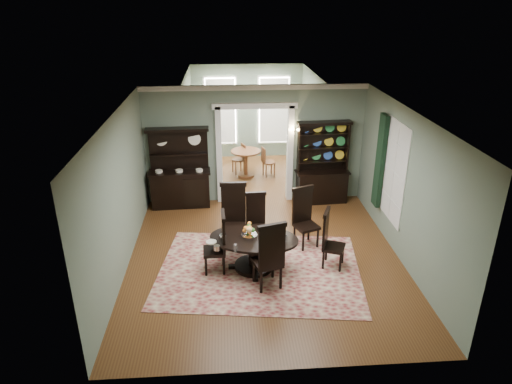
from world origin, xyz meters
TOP-DOWN VIEW (x-y plane):
  - room at (0.00, 0.04)m, footprint 5.51×6.01m
  - parlor at (0.00, 5.53)m, footprint 3.51×3.50m
  - doorway_trim at (0.00, 3.00)m, footprint 2.08×0.25m
  - right_window at (2.69, 0.93)m, footprint 0.15×1.47m
  - wall_sconce at (0.95, 2.85)m, footprint 0.27×0.21m
  - rug at (-0.14, -0.40)m, footprint 4.22×3.32m
  - dining_table at (-0.24, -0.30)m, footprint 1.91×1.90m
  - centerpiece at (-0.33, -0.26)m, footprint 1.56×1.01m
  - chair_far_left at (-0.61, 0.59)m, footprint 0.56×0.52m
  - chair_far_mid at (-0.13, 0.68)m, footprint 0.45×0.43m
  - chair_far_right at (0.88, 0.60)m, footprint 0.62×0.60m
  - chair_end_left at (-0.91, -0.34)m, footprint 0.45×0.48m
  - chair_end_right at (1.23, -0.31)m, footprint 0.56×0.57m
  - chair_near at (-0.01, -1.01)m, footprint 0.63×0.61m
  - sideboard at (-1.90, 2.76)m, footprint 1.55×0.61m
  - welsh_dresser at (1.71, 2.77)m, footprint 1.38×0.58m
  - parlor_table at (-0.15, 4.65)m, footprint 0.87×0.87m
  - parlor_chair_left at (-0.30, 4.97)m, footprint 0.42×0.41m
  - parlor_chair_right at (0.47, 4.64)m, footprint 0.40×0.39m

SIDE VIEW (x-z plane):
  - rug at x=-0.14m, z-range 0.00..0.01m
  - dining_table at x=-0.24m, z-range 0.13..0.81m
  - parlor_chair_right at x=0.47m, z-range 0.03..0.91m
  - parlor_chair_left at x=-0.30m, z-range 0.03..0.92m
  - parlor_table at x=-0.15m, z-range 0.12..0.93m
  - chair_far_mid at x=-0.13m, z-range 0.03..1.20m
  - chair_end_right at x=1.23m, z-range 0.03..1.23m
  - chair_end_left at x=-0.91m, z-range 0.03..1.26m
  - chair_far_right at x=0.88m, z-range 0.03..1.34m
  - sideboard at x=-1.90m, z-range -0.30..1.71m
  - chair_near at x=-0.01m, z-range 0.04..1.42m
  - centerpiece at x=-0.33m, z-range 0.62..0.88m
  - chair_far_left at x=-0.61m, z-range 0.04..1.47m
  - welsh_dresser at x=1.71m, z-range -0.29..1.82m
  - parlor at x=0.00m, z-range 0.01..3.02m
  - room at x=0.00m, z-range 0.07..3.08m
  - right_window at x=2.69m, z-range 0.54..2.66m
  - doorway_trim at x=0.00m, z-range 0.33..2.90m
  - wall_sconce at x=0.95m, z-range 1.79..1.99m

